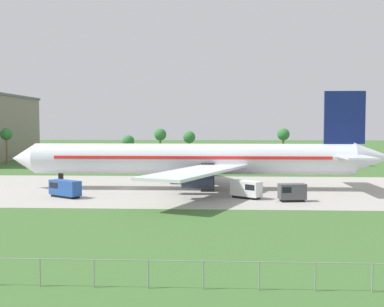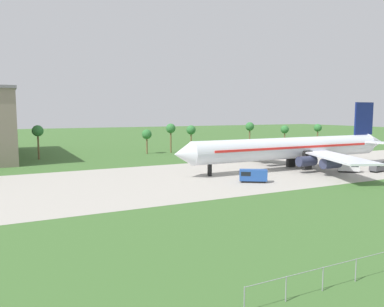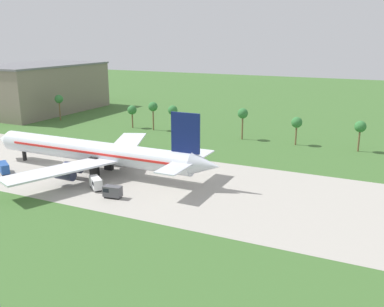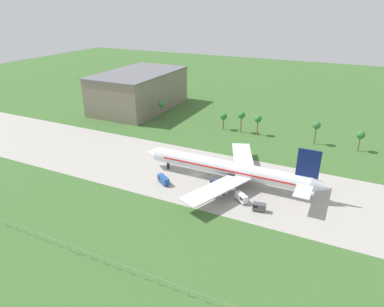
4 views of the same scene
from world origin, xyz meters
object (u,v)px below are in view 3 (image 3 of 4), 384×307
(catering_van, at_px, (112,192))
(baggage_tug, at_px, (96,183))
(terminal_building, at_px, (40,88))
(jet_airliner, at_px, (97,152))
(fuel_truck, at_px, (4,168))

(catering_van, bearing_deg, baggage_tug, 156.53)
(catering_van, relative_size, terminal_building, 0.07)
(jet_airliner, xyz_separation_m, catering_van, (14.50, -13.86, -4.09))
(jet_airliner, distance_m, terminal_building, 107.87)
(jet_airliner, xyz_separation_m, fuel_truck, (-22.13, -11.26, -4.07))
(catering_van, bearing_deg, terminal_building, 140.72)
(jet_airliner, xyz_separation_m, terminal_building, (-84.35, 67.00, 5.66))
(jet_airliner, relative_size, baggage_tug, 13.41)
(baggage_tug, distance_m, catering_van, 7.32)
(jet_airliner, bearing_deg, baggage_tug, -54.58)
(baggage_tug, xyz_separation_m, fuel_truck, (-29.91, -0.32, -0.02))
(baggage_tug, relative_size, catering_van, 1.21)
(fuel_truck, xyz_separation_m, catering_van, (36.62, -2.60, -0.02))
(terminal_building, bearing_deg, catering_van, -39.28)
(baggage_tug, height_order, fuel_truck, baggage_tug)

